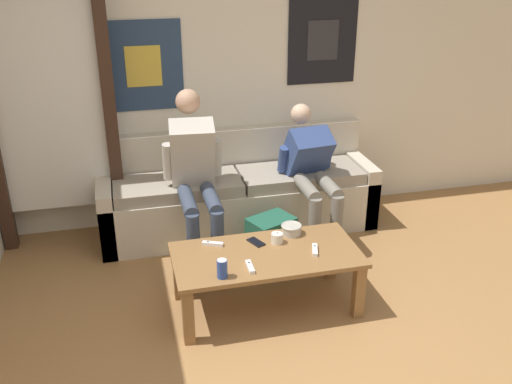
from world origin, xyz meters
TOP-DOWN VIEW (x-y plane):
  - wall_back at (0.00, 2.41)m, footprint 10.00×0.07m
  - door_frame at (-1.30, 2.20)m, footprint 1.00×0.10m
  - couch at (0.15, 2.08)m, footprint 2.35×0.66m
  - coffee_table at (0.08, 0.87)m, footprint 1.25×0.61m
  - person_seated_adult at (-0.25, 1.76)m, footprint 0.47×0.94m
  - person_seated_teen at (0.70, 1.77)m, footprint 0.47×0.96m
  - backpack at (0.28, 1.45)m, footprint 0.40×0.37m
  - ceramic_bowl at (0.32, 1.09)m, footprint 0.15×0.15m
  - pillar_candle at (0.19, 0.99)m, footprint 0.08×0.08m
  - drink_can_blue at (-0.26, 0.65)m, footprint 0.07×0.07m
  - game_controller_near_left at (0.40, 0.81)m, footprint 0.08×0.15m
  - game_controller_near_right at (-0.25, 1.06)m, footprint 0.15×0.09m
  - game_controller_far_center at (-0.07, 0.71)m, footprint 0.04×0.14m
  - cell_phone at (0.05, 1.02)m, footprint 0.12×0.15m

SIDE VIEW (x-z plane):
  - backpack at x=0.28m, z-range -0.01..0.37m
  - couch at x=0.15m, z-range -0.12..0.72m
  - coffee_table at x=0.08m, z-range 0.14..0.57m
  - cell_phone at x=0.05m, z-range 0.43..0.44m
  - game_controller_near_left at x=0.40m, z-range 0.42..0.45m
  - game_controller_near_right at x=-0.25m, z-range 0.42..0.45m
  - game_controller_far_center at x=-0.07m, z-range 0.42..0.45m
  - pillar_candle at x=0.19m, z-range 0.42..0.50m
  - ceramic_bowl at x=0.32m, z-range 0.43..0.50m
  - drink_can_blue at x=-0.26m, z-range 0.43..0.55m
  - person_seated_teen at x=0.70m, z-range 0.07..1.15m
  - person_seated_adult at x=-0.25m, z-range 0.06..1.34m
  - door_frame at x=-1.30m, z-range 0.12..2.27m
  - wall_back at x=0.00m, z-range 0.00..2.55m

